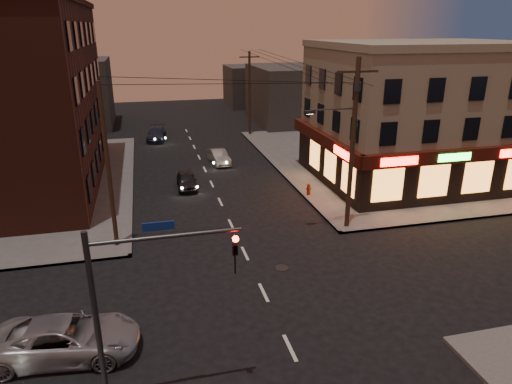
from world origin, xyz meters
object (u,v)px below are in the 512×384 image
object	(u,v)px
sedan_near	(187,181)
sedan_far	(156,134)
sedan_mid	(219,157)
suv_cross	(66,338)
fire_hydrant	(309,189)

from	to	relation	value
sedan_near	sedan_far	distance (m)	16.65
sedan_far	sedan_mid	bearing A→B (deg)	-56.39
sedan_near	sedan_mid	size ratio (longest dim) A/B	0.94
sedan_far	sedan_near	bearing A→B (deg)	-76.50
suv_cross	sedan_near	size ratio (longest dim) A/B	1.50
suv_cross	fire_hydrant	world-z (taller)	suv_cross
sedan_near	fire_hydrant	world-z (taller)	sedan_near
suv_cross	sedan_mid	distance (m)	25.75
sedan_near	sedan_far	bearing A→B (deg)	97.02
suv_cross	fire_hydrant	bearing A→B (deg)	-39.95
sedan_far	fire_hydrant	bearing A→B (deg)	-56.12
suv_cross	fire_hydrant	distance (m)	20.17
suv_cross	fire_hydrant	size ratio (longest dim) A/B	6.32
sedan_near	fire_hydrant	bearing A→B (deg)	-24.01
sedan_far	fire_hydrant	size ratio (longest dim) A/B	5.35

